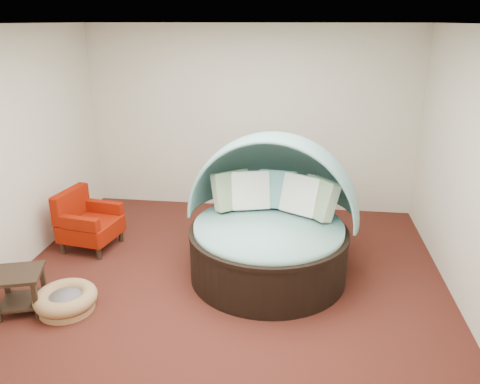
# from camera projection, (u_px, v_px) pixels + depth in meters

# --- Properties ---
(floor) EXTENTS (5.00, 5.00, 0.00)m
(floor) POSITION_uv_depth(u_px,v_px,m) (225.00, 287.00, 5.28)
(floor) COLOR #491C14
(floor) RESTS_ON ground
(wall_back) EXTENTS (5.00, 0.00, 5.00)m
(wall_back) POSITION_uv_depth(u_px,v_px,m) (250.00, 120.00, 7.12)
(wall_back) COLOR beige
(wall_back) RESTS_ON floor
(wall_front) EXTENTS (5.00, 0.00, 5.00)m
(wall_front) POSITION_uv_depth(u_px,v_px,m) (145.00, 308.00, 2.47)
(wall_front) COLOR beige
(wall_front) RESTS_ON floor
(wall_right) EXTENTS (0.00, 5.00, 5.00)m
(wall_right) POSITION_uv_depth(u_px,v_px,m) (479.00, 179.00, 4.49)
(wall_right) COLOR beige
(wall_right) RESTS_ON floor
(ceiling) EXTENTS (5.00, 5.00, 0.00)m
(ceiling) POSITION_uv_depth(u_px,v_px,m) (221.00, 24.00, 4.32)
(ceiling) COLOR white
(ceiling) RESTS_ON wall_back
(canopy_daybed) EXTENTS (2.09, 2.02, 1.67)m
(canopy_daybed) POSITION_uv_depth(u_px,v_px,m) (271.00, 212.00, 5.35)
(canopy_daybed) COLOR black
(canopy_daybed) RESTS_ON floor
(pet_basket) EXTENTS (0.67, 0.67, 0.22)m
(pet_basket) POSITION_uv_depth(u_px,v_px,m) (66.00, 300.00, 4.83)
(pet_basket) COLOR olive
(pet_basket) RESTS_ON floor
(red_armchair) EXTENTS (0.76, 0.77, 0.78)m
(red_armchair) POSITION_uv_depth(u_px,v_px,m) (87.00, 222.00, 6.10)
(red_armchair) COLOR black
(red_armchair) RESTS_ON floor
(side_table) EXTENTS (0.58, 0.58, 0.44)m
(side_table) POSITION_uv_depth(u_px,v_px,m) (20.00, 286.00, 4.77)
(side_table) COLOR black
(side_table) RESTS_ON floor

